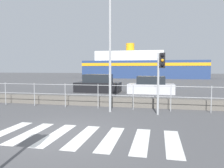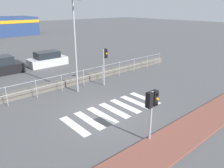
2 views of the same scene
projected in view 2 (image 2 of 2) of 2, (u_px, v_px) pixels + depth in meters
name	position (u px, v px, depth m)	size (l,w,h in m)	color
ground_plane	(103.00, 115.00, 12.27)	(160.00, 160.00, 0.00)	#4C4C4F
sidewalk_brick	(163.00, 147.00, 9.33)	(24.00, 1.80, 0.12)	brown
crosswalk	(114.00, 110.00, 12.77)	(5.85, 2.40, 0.01)	silver
seawall	(56.00, 85.00, 16.12)	(24.61, 0.55, 0.50)	#605B54
harbor_fence	(61.00, 80.00, 15.30)	(22.19, 0.04, 1.29)	#9EA0A3
traffic_light_near	(152.00, 103.00, 9.23)	(0.58, 0.41, 2.41)	#9EA0A3
traffic_light_far	(105.00, 59.00, 16.18)	(0.34, 0.32, 2.80)	#9EA0A3
streetlamp	(76.00, 36.00, 14.11)	(0.32, 1.04, 6.35)	#9EA0A3
parked_car_silver	(47.00, 59.00, 22.23)	(3.81, 1.74, 1.44)	#BCBCC1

